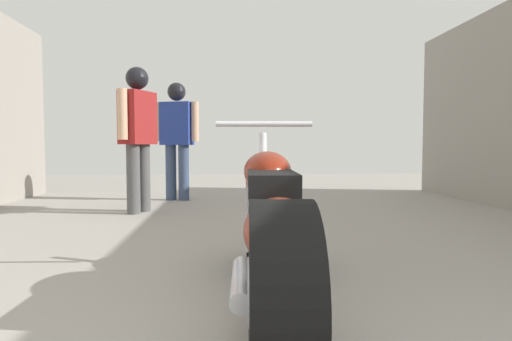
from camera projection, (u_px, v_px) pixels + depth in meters
The scene contains 4 objects.
ground_plane at pixel (255, 241), 3.74m from camera, with size 17.46×17.46×0.00m, color gray.
motorcycle_maroon_cruiser at pixel (270, 229), 2.15m from camera, with size 0.61×2.08×0.97m.
mechanic_in_blue at pixel (177, 130), 6.48m from camera, with size 0.68×0.37×1.74m.
mechanic_with_helmet at pixel (138, 126), 5.26m from camera, with size 0.42×0.67×1.75m.
Camera 1 is at (-0.25, -0.06, 0.81)m, focal length 30.75 mm.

